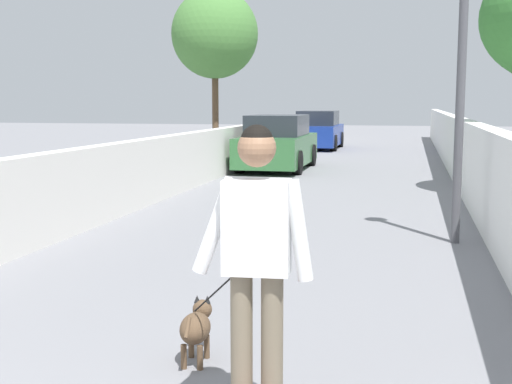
% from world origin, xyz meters
% --- Properties ---
extents(ground_plane, '(80.00, 80.00, 0.00)m').
position_xyz_m(ground_plane, '(14.00, 0.00, 0.00)').
color(ground_plane, gray).
extents(wall_left, '(48.00, 0.30, 1.23)m').
position_xyz_m(wall_left, '(12.00, 3.00, 0.61)').
color(wall_left, silver).
rests_on(wall_left, ground).
extents(fence_right, '(48.00, 0.30, 1.52)m').
position_xyz_m(fence_right, '(12.00, -3.00, 0.76)').
color(fence_right, white).
rests_on(fence_right, ground).
extents(tree_left_mid, '(2.65, 2.65, 5.33)m').
position_xyz_m(tree_left_mid, '(19.00, 4.10, 3.95)').
color(tree_left_mid, brown).
rests_on(tree_left_mid, ground).
extents(lamp_post, '(0.36, 0.36, 4.03)m').
position_xyz_m(lamp_post, '(8.07, -2.45, 2.78)').
color(lamp_post, '#4C4C51').
rests_on(lamp_post, ground).
extents(person_skateboarder, '(0.25, 0.71, 1.71)m').
position_xyz_m(person_skateboarder, '(2.27, -0.98, 1.09)').
color(person_skateboarder, '#726651').
rests_on(person_skateboarder, skateboard).
extents(dog, '(1.19, 0.79, 1.06)m').
position_xyz_m(dog, '(3.18, -0.32, 0.27)').
color(dog, brown).
rests_on(dog, ground).
extents(car_near, '(4.19, 1.80, 1.54)m').
position_xyz_m(car_near, '(17.52, 1.85, 0.72)').
color(car_near, '#336B38').
rests_on(car_near, ground).
extents(car_far, '(4.04, 1.80, 1.54)m').
position_xyz_m(car_far, '(26.18, 1.85, 0.71)').
color(car_far, navy).
rests_on(car_far, ground).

